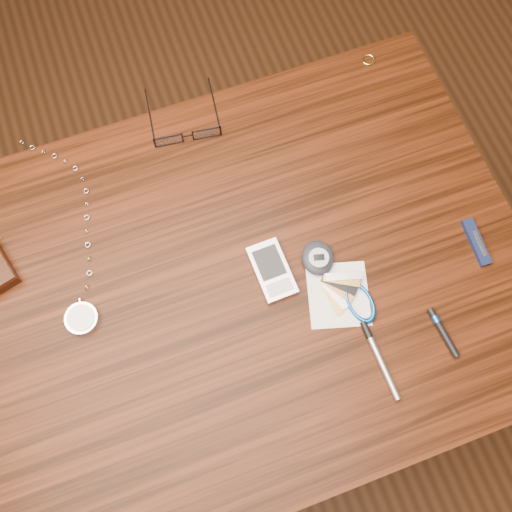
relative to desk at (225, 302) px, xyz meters
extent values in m
plane|color=#472814|center=(0.00, 0.00, -0.65)|extent=(3.80, 3.80, 0.00)
cube|color=#361608|center=(0.00, 0.00, 0.08)|extent=(1.00, 0.70, 0.03)
cylinder|color=#4C2814|center=(0.45, -0.30, -0.29)|extent=(0.05, 0.05, 0.71)
cylinder|color=#4C2814|center=(-0.45, 0.30, -0.29)|extent=(0.05, 0.05, 0.71)
cylinder|color=#4C2814|center=(0.45, 0.30, -0.29)|extent=(0.05, 0.05, 0.71)
cube|color=black|center=(0.00, 0.27, 0.12)|extent=(0.05, 0.01, 0.03)
cube|color=silver|center=(0.00, 0.27, 0.12)|extent=(0.05, 0.01, 0.02)
cylinder|color=black|center=(-0.02, 0.34, 0.10)|extent=(0.02, 0.12, 0.00)
cube|color=black|center=(0.06, 0.27, 0.12)|extent=(0.05, 0.01, 0.03)
cube|color=silver|center=(0.06, 0.27, 0.12)|extent=(0.05, 0.01, 0.02)
cylinder|color=black|center=(0.10, 0.32, 0.10)|extent=(0.02, 0.12, 0.00)
cube|color=black|center=(0.03, 0.27, 0.12)|extent=(0.02, 0.00, 0.00)
torus|color=#DBC864|center=(0.40, 0.32, 0.10)|extent=(0.03, 0.03, 0.00)
cylinder|color=silver|center=(-0.22, 0.02, 0.11)|extent=(0.05, 0.05, 0.01)
cylinder|color=white|center=(-0.22, 0.02, 0.12)|extent=(0.04, 0.04, 0.00)
cylinder|color=silver|center=(-0.22, 0.05, 0.11)|extent=(0.01, 0.01, 0.01)
torus|color=silver|center=(-0.20, 0.07, 0.11)|extent=(0.01, 0.01, 0.01)
torus|color=silver|center=(-0.19, 0.09, 0.11)|extent=(0.01, 0.01, 0.00)
torus|color=silver|center=(-0.19, 0.12, 0.11)|extent=(0.01, 0.01, 0.01)
torus|color=silver|center=(-0.18, 0.14, 0.11)|extent=(0.01, 0.01, 0.00)
torus|color=silver|center=(-0.18, 0.16, 0.11)|extent=(0.01, 0.01, 0.01)
torus|color=silver|center=(-0.17, 0.19, 0.11)|extent=(0.01, 0.01, 0.00)
torus|color=silver|center=(-0.17, 0.21, 0.11)|extent=(0.01, 0.00, 0.01)
torus|color=silver|center=(-0.16, 0.24, 0.11)|extent=(0.01, 0.01, 0.00)
torus|color=silver|center=(-0.16, 0.26, 0.11)|extent=(0.01, 0.01, 0.01)
torus|color=silver|center=(-0.17, 0.28, 0.11)|extent=(0.01, 0.01, 0.00)
torus|color=silver|center=(-0.18, 0.30, 0.11)|extent=(0.01, 0.01, 0.01)
torus|color=silver|center=(-0.20, 0.32, 0.11)|extent=(0.01, 0.01, 0.00)
torus|color=silver|center=(-0.21, 0.33, 0.11)|extent=(0.01, 0.01, 0.01)
torus|color=silver|center=(-0.23, 0.35, 0.11)|extent=(0.01, 0.01, 0.00)
torus|color=silver|center=(-0.24, 0.37, 0.11)|extent=(0.01, 0.01, 0.01)
cube|color=#AFAFB4|center=(0.08, -0.01, 0.11)|extent=(0.06, 0.10, 0.01)
cube|color=black|center=(0.08, 0.01, 0.12)|extent=(0.04, 0.05, 0.00)
cube|color=#ABAEB3|center=(0.08, -0.04, 0.12)|extent=(0.04, 0.02, 0.00)
ellipsoid|color=#21242D|center=(0.16, -0.01, 0.11)|extent=(0.07, 0.07, 0.02)
cylinder|color=#A7ABAF|center=(0.16, -0.02, 0.12)|extent=(0.03, 0.03, 0.00)
cube|color=black|center=(0.16, -0.02, 0.13)|extent=(0.02, 0.01, 0.00)
cube|color=white|center=(0.17, -0.08, 0.10)|extent=(0.12, 0.13, 0.00)
torus|color=#0D56AF|center=(0.20, -0.10, 0.11)|extent=(0.06, 0.06, 0.01)
cube|color=olive|center=(0.16, -0.08, 0.10)|extent=(0.02, 0.06, 0.00)
cube|color=#BBBCC0|center=(0.16, -0.08, 0.11)|extent=(0.03, 0.06, 0.00)
cube|color=#926133|center=(0.17, -0.07, 0.11)|extent=(0.04, 0.06, 0.00)
cube|color=black|center=(0.18, -0.07, 0.11)|extent=(0.05, 0.05, 0.00)
cube|color=olive|center=(0.18, -0.06, 0.11)|extent=(0.06, 0.04, 0.00)
cube|color=#BBBCC0|center=(0.19, -0.06, 0.11)|extent=(0.06, 0.03, 0.00)
cube|color=#141F3E|center=(0.41, -0.07, 0.11)|extent=(0.02, 0.08, 0.01)
cube|color=white|center=(0.42, -0.08, 0.11)|extent=(0.01, 0.05, 0.00)
cylinder|color=#B1B2B6|center=(0.19, -0.20, 0.11)|extent=(0.01, 0.13, 0.01)
cylinder|color=black|center=(0.19, -0.15, 0.11)|extent=(0.01, 0.03, 0.01)
cylinder|color=black|center=(0.30, -0.19, 0.11)|extent=(0.02, 0.08, 0.01)
cylinder|color=#1C56AB|center=(0.30, -0.17, 0.11)|extent=(0.01, 0.01, 0.01)
camera|label=1|loc=(-0.04, -0.26, 0.98)|focal=40.00mm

